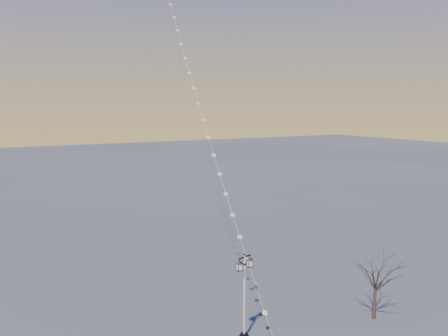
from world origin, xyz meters
TOP-DOWN VIEW (x-y plane):
  - street_lamp at (-0.25, 1.61)m, footprint 1.32×0.70m
  - bare_tree at (8.55, -0.45)m, footprint 2.68×2.68m
  - kite_train at (3.64, 19.07)m, footprint 6.11×38.64m

SIDE VIEW (x-z plane):
  - street_lamp at x=-0.25m, z-range 0.28..5.60m
  - bare_tree at x=8.55m, z-range 0.86..5.31m
  - kite_train at x=3.64m, z-range -0.08..41.80m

